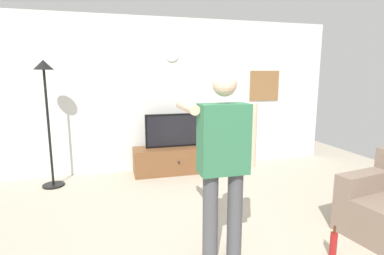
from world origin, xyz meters
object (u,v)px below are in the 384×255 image
(beverage_bottle, at_px, (333,244))
(television, at_px, (175,130))
(person_standing_nearer_lamp, at_px, (223,157))
(wall_clock, at_px, (171,54))
(framed_picture, at_px, (264,86))
(tv_stand, at_px, (176,160))
(floor_lamp, at_px, (46,98))

(beverage_bottle, bearing_deg, television, 107.70)
(beverage_bottle, bearing_deg, person_standing_nearer_lamp, 166.04)
(wall_clock, height_order, framed_picture, wall_clock)
(television, height_order, person_standing_nearer_lamp, person_standing_nearer_lamp)
(person_standing_nearer_lamp, bearing_deg, television, 87.56)
(person_standing_nearer_lamp, xyz_separation_m, beverage_bottle, (1.03, -0.26, -0.86))
(framed_picture, height_order, person_standing_nearer_lamp, framed_picture)
(tv_stand, bearing_deg, framed_picture, 9.12)
(wall_clock, xyz_separation_m, person_standing_nearer_lamp, (-0.11, -2.87, -1.08))
(beverage_bottle, bearing_deg, tv_stand, 107.97)
(wall_clock, xyz_separation_m, beverage_bottle, (0.92, -3.13, -1.94))
(tv_stand, height_order, wall_clock, wall_clock)
(person_standing_nearer_lamp, bearing_deg, beverage_bottle, -13.96)
(tv_stand, xyz_separation_m, beverage_bottle, (0.92, -2.84, -0.10))
(tv_stand, relative_size, television, 1.41)
(tv_stand, xyz_separation_m, wall_clock, (-0.00, 0.29, 1.84))
(tv_stand, height_order, floor_lamp, floor_lamp)
(framed_picture, xyz_separation_m, person_standing_nearer_lamp, (-1.95, -2.88, -0.52))
(tv_stand, height_order, beverage_bottle, tv_stand)
(television, xyz_separation_m, wall_clock, (-0.00, 0.24, 1.31))
(floor_lamp, bearing_deg, person_standing_nearer_lamp, -52.11)
(person_standing_nearer_lamp, bearing_deg, tv_stand, 87.52)
(tv_stand, bearing_deg, wall_clock, 90.00)
(television, height_order, framed_picture, framed_picture)
(television, bearing_deg, floor_lamp, -173.79)
(television, distance_m, person_standing_nearer_lamp, 2.64)
(framed_picture, bearing_deg, beverage_bottle, -106.32)
(tv_stand, distance_m, framed_picture, 2.26)
(tv_stand, distance_m, person_standing_nearer_lamp, 2.69)
(television, bearing_deg, wall_clock, 90.00)
(tv_stand, xyz_separation_m, framed_picture, (1.84, 0.30, 1.28))
(wall_clock, bearing_deg, floor_lamp, -166.98)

